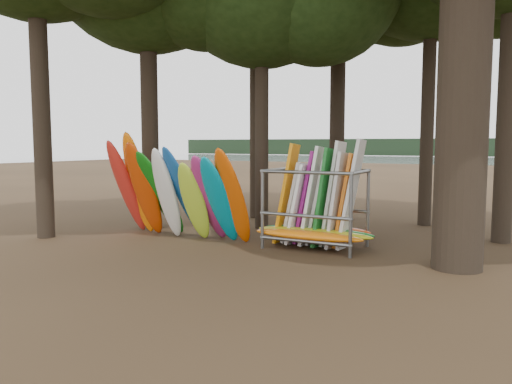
% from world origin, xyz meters
% --- Properties ---
extents(ground, '(120.00, 120.00, 0.00)m').
position_xyz_m(ground, '(0.00, 0.00, 0.00)').
color(ground, '#47331E').
rests_on(ground, ground).
extents(lake, '(160.00, 160.00, 0.00)m').
position_xyz_m(lake, '(0.00, 60.00, 0.00)').
color(lake, gray).
rests_on(lake, ground).
extents(far_shore, '(160.00, 4.00, 4.00)m').
position_xyz_m(far_shore, '(0.00, 110.00, 2.00)').
color(far_shore, black).
rests_on(far_shore, ground).
extents(kayak_row, '(4.69, 2.06, 3.24)m').
position_xyz_m(kayak_row, '(-2.86, 0.62, 1.33)').
color(kayak_row, red).
rests_on(kayak_row, ground).
extents(storage_rack, '(3.24, 1.64, 2.91)m').
position_xyz_m(storage_rack, '(1.18, 1.41, 0.99)').
color(storage_rack, slate).
rests_on(storage_rack, ground).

